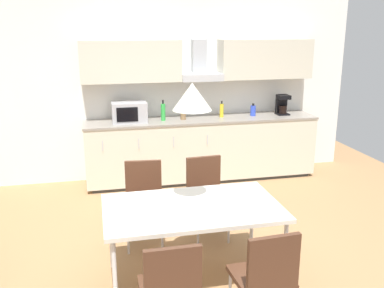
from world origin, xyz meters
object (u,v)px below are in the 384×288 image
object	(u,v)px
bottle_blue	(253,110)
dining_table	(193,211)
bottle_yellow	(222,110)
chair_far_left	(144,195)
microwave	(129,112)
chair_far_right	(206,189)
chair_near_left	(171,286)
chair_near_right	(266,273)
bottle_brown	(183,112)
coffee_maker	(282,105)
pendant_lamp	(193,97)
bottle_green	(163,112)

from	to	relation	value
bottle_blue	dining_table	size ratio (longest dim) A/B	0.12
bottle_yellow	chair_far_left	bearing A→B (deg)	-127.27
microwave	chair_far_right	distance (m)	1.96
bottle_blue	bottle_yellow	bearing A→B (deg)	179.30
chair_far_right	chair_near_left	world-z (taller)	same
chair_far_left	chair_near_right	world-z (taller)	same
dining_table	chair_near_right	distance (m)	0.91
bottle_brown	dining_table	size ratio (longest dim) A/B	0.16
microwave	coffee_maker	bearing A→B (deg)	0.65
bottle_blue	chair_near_right	size ratio (longest dim) A/B	0.21
chair_far_right	pendant_lamp	world-z (taller)	pendant_lamp
coffee_maker	bottle_blue	distance (m)	0.47
bottle_yellow	chair_far_left	xyz separation A→B (m)	(-1.36, -1.79, -0.49)
bottle_blue	chair_far_left	size ratio (longest dim) A/B	0.21
bottle_green	chair_near_right	world-z (taller)	bottle_green
bottle_yellow	bottle_green	bearing A→B (deg)	-177.33
bottle_yellow	chair_near_right	world-z (taller)	bottle_yellow
microwave	chair_near_right	size ratio (longest dim) A/B	0.55
chair_far_left	chair_near_right	distance (m)	1.79
coffee_maker	bottle_green	world-z (taller)	coffee_maker
microwave	bottle_blue	size ratio (longest dim) A/B	2.58
pendant_lamp	dining_table	bearing A→B (deg)	91.79
dining_table	chair_far_right	xyz separation A→B (m)	(0.34, 0.83, -0.15)
bottle_blue	bottle_yellow	xyz separation A→B (m)	(-0.49, 0.01, 0.02)
bottle_blue	coffee_maker	bearing A→B (deg)	0.50
bottle_blue	dining_table	distance (m)	3.04
microwave	chair_near_right	xyz separation A→B (m)	(0.67, -3.42, -0.53)
bottle_blue	chair_near_right	world-z (taller)	bottle_blue
microwave	chair_far_right	size ratio (longest dim) A/B	0.55
chair_far_left	chair_near_right	size ratio (longest dim) A/B	1.00
dining_table	microwave	bearing A→B (deg)	97.07
chair_far_right	chair_near_left	bearing A→B (deg)	-112.26
bottle_brown	chair_near_left	distance (m)	3.53
chair_far_right	pendant_lamp	xyz separation A→B (m)	(-0.34, -0.83, 1.14)
coffee_maker	chair_near_right	distance (m)	3.85
coffee_maker	bottle_green	distance (m)	1.83
bottle_green	chair_far_left	world-z (taller)	bottle_green
chair_near_right	chair_near_left	bearing A→B (deg)	-179.99
bottle_blue	bottle_yellow	size ratio (longest dim) A/B	0.77
chair_far_left	pendant_lamp	size ratio (longest dim) A/B	2.72
chair_near_left	chair_near_right	bearing A→B (deg)	0.01
dining_table	chair_far_right	world-z (taller)	chair_far_right
chair_far_right	bottle_blue	bearing A→B (deg)	56.50
microwave	bottle_blue	distance (m)	1.84
chair_near_right	pendant_lamp	distance (m)	1.45
coffee_maker	chair_near_right	world-z (taller)	coffee_maker
chair_near_left	bottle_green	bearing A→B (deg)	81.71
dining_table	chair_far_left	world-z (taller)	chair_far_left
chair_near_right	chair_far_right	distance (m)	1.65
bottle_blue	dining_table	xyz separation A→B (m)	(-1.52, -2.61, -0.32)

